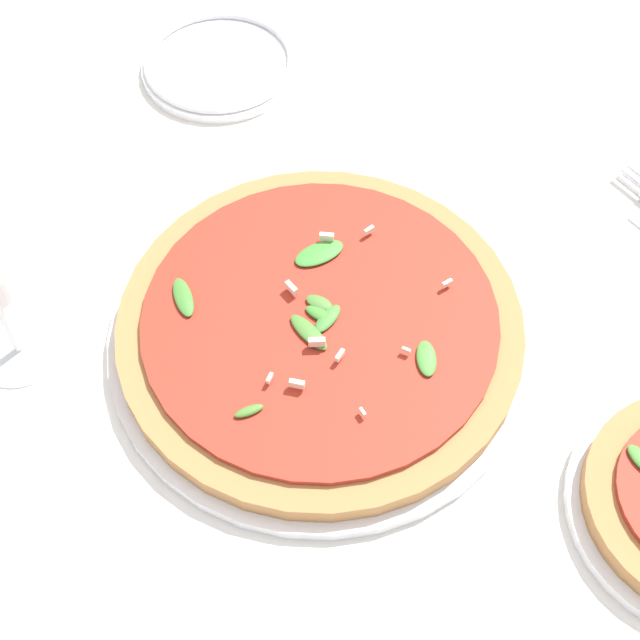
% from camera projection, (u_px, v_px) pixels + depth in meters
% --- Properties ---
extents(ground_plane, '(6.00, 6.00, 0.00)m').
position_uv_depth(ground_plane, '(294.00, 363.00, 0.77)').
color(ground_plane, silver).
extents(pizza_arugula_main, '(0.37, 0.37, 0.05)m').
position_uv_depth(pizza_arugula_main, '(320.00, 328.00, 0.77)').
color(pizza_arugula_main, white).
rests_on(pizza_arugula_main, ground_plane).
extents(side_plate_white, '(0.17, 0.17, 0.02)m').
position_uv_depth(side_plate_white, '(220.00, 64.00, 0.98)').
color(side_plate_white, white).
rests_on(side_plate_white, ground_plane).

